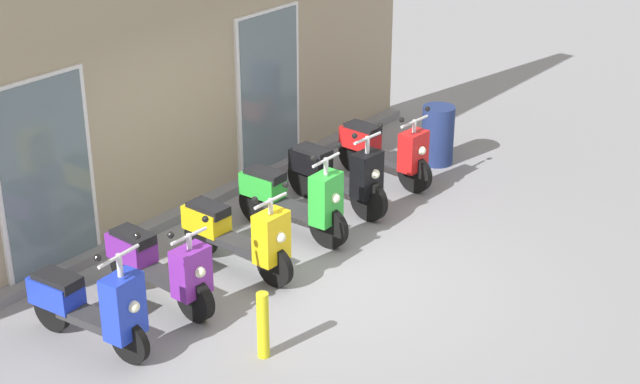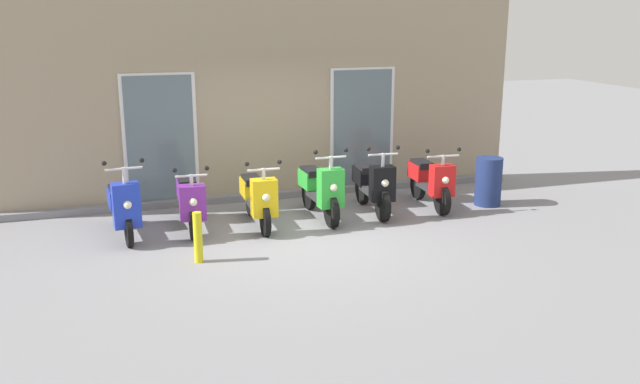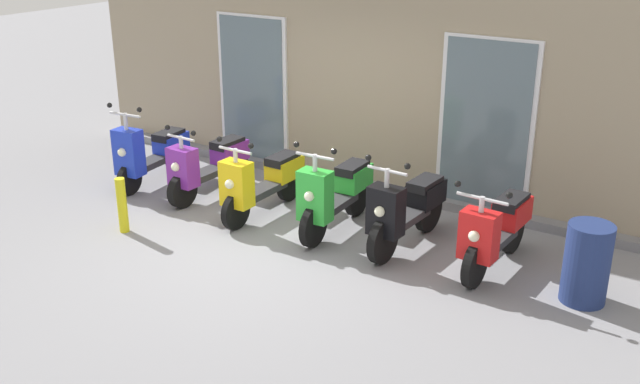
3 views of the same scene
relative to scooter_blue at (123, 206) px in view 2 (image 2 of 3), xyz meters
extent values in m
plane|color=gray|center=(2.56, -0.89, -0.48)|extent=(40.00, 40.00, 0.00)
cube|color=gray|center=(2.56, 1.68, 1.51)|extent=(9.63, 0.30, 3.98)
cube|color=slate|center=(2.56, 1.43, -0.42)|extent=(9.63, 0.20, 0.12)
cube|color=silver|center=(0.72, 1.51, 0.67)|extent=(1.25, 0.04, 2.30)
cube|color=slate|center=(0.72, 1.48, 0.67)|extent=(1.13, 0.02, 2.22)
cube|color=silver|center=(4.39, 1.51, 0.67)|extent=(1.25, 0.04, 2.30)
cube|color=slate|center=(4.39, 1.48, 0.67)|extent=(1.13, 0.02, 2.22)
cylinder|color=black|center=(0.05, -0.49, -0.26)|extent=(0.12, 0.45, 0.45)
cylinder|color=black|center=(-0.05, 0.57, -0.26)|extent=(0.12, 0.45, 0.45)
cube|color=#2D2D30|center=(0.00, 0.04, -0.16)|extent=(0.32, 0.68, 0.09)
cube|color=#1E38C6|center=(0.04, -0.45, 0.12)|extent=(0.40, 0.27, 0.65)
sphere|color=#F2EFCC|center=(0.05, -0.58, 0.16)|extent=(0.12, 0.12, 0.12)
cube|color=#1E38C6|center=(-0.04, 0.47, 0.00)|extent=(0.35, 0.55, 0.28)
cube|color=black|center=(-0.04, 0.43, 0.14)|extent=(0.30, 0.50, 0.11)
cylinder|color=silver|center=(0.04, -0.45, 0.55)|extent=(0.06, 0.06, 0.25)
cylinder|color=silver|center=(0.04, -0.45, 0.66)|extent=(0.52, 0.08, 0.04)
sphere|color=black|center=(0.30, -0.42, 0.76)|extent=(0.07, 0.07, 0.07)
sphere|color=black|center=(-0.21, -0.47, 0.76)|extent=(0.07, 0.07, 0.07)
cylinder|color=black|center=(0.98, -0.43, -0.25)|extent=(0.13, 0.47, 0.46)
cylinder|color=black|center=(1.02, 0.64, -0.25)|extent=(0.13, 0.47, 0.46)
cube|color=#2D2D30|center=(1.00, 0.10, -0.15)|extent=(0.28, 0.68, 0.09)
cube|color=purple|center=(0.98, -0.39, 0.07)|extent=(0.39, 0.25, 0.52)
sphere|color=#F2EFCC|center=(0.98, -0.52, 0.11)|extent=(0.12, 0.12, 0.12)
cube|color=purple|center=(1.02, 0.54, 0.03)|extent=(0.32, 0.53, 0.28)
cube|color=black|center=(1.01, 0.50, 0.17)|extent=(0.28, 0.49, 0.11)
cylinder|color=silver|center=(0.98, -0.39, 0.40)|extent=(0.06, 0.06, 0.18)
cylinder|color=silver|center=(0.98, -0.39, 0.48)|extent=(0.47, 0.05, 0.04)
sphere|color=black|center=(1.21, -0.40, 0.58)|extent=(0.07, 0.07, 0.07)
sphere|color=black|center=(0.75, -0.39, 0.58)|extent=(0.07, 0.07, 0.07)
cylinder|color=black|center=(2.02, -0.61, -0.25)|extent=(0.09, 0.47, 0.47)
cylinder|color=black|center=(2.04, 0.53, -0.25)|extent=(0.09, 0.47, 0.47)
cube|color=#2D2D30|center=(2.03, -0.04, -0.15)|extent=(0.27, 0.71, 0.09)
cube|color=yellow|center=(2.03, -0.57, 0.10)|extent=(0.38, 0.25, 0.57)
sphere|color=#F2EFCC|center=(2.02, -0.70, 0.14)|extent=(0.12, 0.12, 0.12)
cube|color=yellow|center=(2.04, 0.43, 0.01)|extent=(0.31, 0.53, 0.28)
cube|color=black|center=(2.04, 0.39, 0.15)|extent=(0.27, 0.48, 0.11)
cylinder|color=silver|center=(2.03, -0.57, 0.46)|extent=(0.06, 0.06, 0.19)
cylinder|color=silver|center=(2.03, -0.57, 0.53)|extent=(0.49, 0.04, 0.04)
sphere|color=black|center=(2.27, -0.57, 0.63)|extent=(0.07, 0.07, 0.07)
sphere|color=black|center=(1.78, -0.57, 0.63)|extent=(0.07, 0.07, 0.07)
cylinder|color=black|center=(3.11, -0.52, -0.23)|extent=(0.11, 0.52, 0.52)
cylinder|color=black|center=(3.08, 0.58, -0.23)|extent=(0.11, 0.52, 0.52)
cube|color=#2D2D30|center=(3.09, 0.03, -0.13)|extent=(0.28, 0.69, 0.09)
cube|color=green|center=(3.11, -0.48, 0.14)|extent=(0.39, 0.25, 0.61)
sphere|color=#F2EFCC|center=(3.11, -0.61, 0.18)|extent=(0.12, 0.12, 0.12)
cube|color=green|center=(3.08, 0.48, 0.07)|extent=(0.32, 0.53, 0.28)
cube|color=black|center=(3.08, 0.44, 0.21)|extent=(0.27, 0.49, 0.11)
cylinder|color=silver|center=(3.11, -0.48, 0.54)|extent=(0.06, 0.06, 0.22)
cylinder|color=silver|center=(3.11, -0.48, 0.63)|extent=(0.50, 0.05, 0.04)
sphere|color=black|center=(3.36, -0.47, 0.73)|extent=(0.07, 0.07, 0.07)
sphere|color=black|center=(2.86, -0.48, 0.73)|extent=(0.07, 0.07, 0.07)
cylinder|color=black|center=(4.00, -0.46, -0.21)|extent=(0.14, 0.54, 0.54)
cylinder|color=black|center=(4.07, 0.62, -0.21)|extent=(0.14, 0.54, 0.54)
cube|color=#2D2D30|center=(4.04, 0.08, -0.11)|extent=(0.30, 0.68, 0.09)
cube|color=black|center=(4.00, -0.42, 0.13)|extent=(0.39, 0.26, 0.57)
sphere|color=#F2EFCC|center=(4.00, -0.55, 0.17)|extent=(0.12, 0.12, 0.12)
cube|color=black|center=(4.06, 0.52, 0.04)|extent=(0.33, 0.54, 0.28)
cube|color=black|center=(4.06, 0.48, 0.18)|extent=(0.29, 0.50, 0.11)
cylinder|color=silver|center=(4.00, -0.42, 0.51)|extent=(0.06, 0.06, 0.23)
cylinder|color=silver|center=(4.00, -0.42, 0.61)|extent=(0.49, 0.07, 0.04)
sphere|color=black|center=(4.25, -0.44, 0.71)|extent=(0.07, 0.07, 0.07)
sphere|color=black|center=(3.76, -0.40, 0.71)|extent=(0.07, 0.07, 0.07)
cylinder|color=black|center=(5.08, -0.44, -0.23)|extent=(0.13, 0.51, 0.50)
cylinder|color=black|center=(5.14, 0.60, -0.23)|extent=(0.13, 0.51, 0.50)
cube|color=#2D2D30|center=(5.11, 0.08, -0.13)|extent=(0.30, 0.66, 0.09)
cube|color=red|center=(5.08, -0.40, 0.09)|extent=(0.39, 0.26, 0.53)
sphere|color=#F2EFCC|center=(5.07, -0.53, 0.13)|extent=(0.12, 0.12, 0.12)
cube|color=red|center=(5.13, 0.50, 0.05)|extent=(0.33, 0.54, 0.28)
cube|color=black|center=(5.13, 0.46, 0.19)|extent=(0.29, 0.49, 0.11)
cylinder|color=silver|center=(5.08, -0.40, 0.43)|extent=(0.06, 0.06, 0.19)
cylinder|color=silver|center=(5.08, -0.40, 0.50)|extent=(0.56, 0.07, 0.04)
sphere|color=black|center=(5.36, -0.42, 0.60)|extent=(0.07, 0.07, 0.07)
sphere|color=black|center=(4.80, -0.38, 0.60)|extent=(0.07, 0.07, 0.07)
cylinder|color=yellow|center=(0.91, -1.42, -0.13)|extent=(0.12, 0.12, 0.70)
cylinder|color=navy|center=(6.13, -0.14, -0.06)|extent=(0.46, 0.46, 0.84)
camera|label=1|loc=(-5.04, -6.79, 4.89)|focal=54.80mm
camera|label=2|loc=(-0.19, -10.15, 2.79)|focal=38.15mm
camera|label=3|loc=(7.36, -7.09, 3.26)|focal=40.92mm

